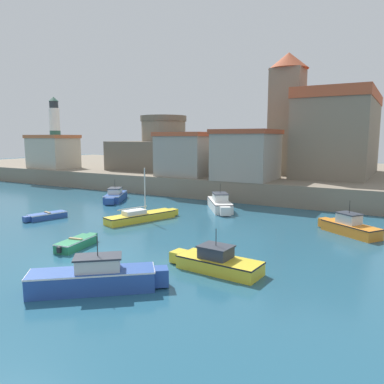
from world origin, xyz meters
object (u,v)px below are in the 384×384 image
object	(u,v)px
sailboat_yellow_4	(141,216)
lighthouse	(55,131)
motorboat_yellow_1	(216,262)
motorboat_blue_8	(115,196)
motorboat_orange_7	(349,227)
harbor_shed_near_wharf	(53,151)
dinghy_green_3	(77,243)
harbor_shed_far_end	(246,154)
motorboat_white_6	(220,204)
fortress	(164,151)
dinghy_blue_2	(46,216)
harbor_shed_mid_row	(187,154)
church	(331,131)
motorboat_blue_0	(96,277)

from	to	relation	value
sailboat_yellow_4	lighthouse	xyz separation A→B (m)	(-36.71, 22.69, 7.56)
motorboat_yellow_1	motorboat_blue_8	bearing A→B (deg)	143.82
motorboat_orange_7	harbor_shed_near_wharf	world-z (taller)	harbor_shed_near_wharf
motorboat_orange_7	lighthouse	world-z (taller)	lighthouse
dinghy_green_3	motorboat_orange_7	size ratio (longest dim) A/B	0.77
harbor_shed_far_end	motorboat_white_6	bearing A→B (deg)	-87.34
motorboat_yellow_1	fortress	xyz separation A→B (m)	(-23.36, 29.72, 4.43)
motorboat_yellow_1	harbor_shed_near_wharf	bearing A→B (deg)	149.85
lighthouse	motorboat_blue_8	bearing A→B (deg)	-29.85
dinghy_blue_2	harbor_shed_near_wharf	world-z (taller)	harbor_shed_near_wharf
sailboat_yellow_4	harbor_shed_mid_row	size ratio (longest dim) A/B	1.05
dinghy_blue_2	motorboat_orange_7	distance (m)	24.24
motorboat_yellow_1	motorboat_blue_8	size ratio (longest dim) A/B	0.94
dinghy_green_3	fortress	bearing A→B (deg)	114.59
dinghy_green_3	lighthouse	size ratio (longest dim) A/B	0.30
motorboat_yellow_1	dinghy_green_3	bearing A→B (deg)	-175.87
dinghy_blue_2	church	world-z (taller)	church
motorboat_white_6	harbor_shed_mid_row	bearing A→B (deg)	136.60
dinghy_blue_2	harbor_shed_mid_row	xyz separation A→B (m)	(2.75, 18.93, 4.61)
motorboat_blue_8	sailboat_yellow_4	bearing A→B (deg)	-37.31
dinghy_green_3	motorboat_blue_0	bearing A→B (deg)	-36.46
sailboat_yellow_4	motorboat_blue_8	xyz separation A→B (m)	(-8.60, 6.55, 0.14)
motorboat_blue_0	dinghy_green_3	world-z (taller)	motorboat_blue_0
sailboat_yellow_4	harbor_shed_far_end	world-z (taller)	harbor_shed_far_end
motorboat_orange_7	harbor_shed_near_wharf	xyz separation A→B (m)	(-44.33, 11.42, 4.21)
dinghy_blue_2	harbor_shed_near_wharf	bearing A→B (deg)	138.47
motorboat_orange_7	church	bearing A→B (deg)	103.53
motorboat_yellow_1	harbor_shed_mid_row	bearing A→B (deg)	123.78
harbor_shed_mid_row	harbor_shed_far_end	distance (m)	8.01
motorboat_white_6	lighthouse	distance (m)	43.71
motorboat_white_6	fortress	bearing A→B (deg)	138.15
motorboat_orange_7	sailboat_yellow_4	bearing A→B (deg)	-165.93
fortress	lighthouse	bearing A→B (deg)	178.82
motorboat_white_6	dinghy_blue_2	bearing A→B (deg)	-135.14
church	harbor_shed_mid_row	bearing A→B (deg)	-146.28
dinghy_blue_2	motorboat_blue_8	xyz separation A→B (m)	(-1.14, 10.04, 0.25)
harbor_shed_far_end	motorboat_blue_0	bearing A→B (deg)	-82.24
dinghy_green_3	harbor_shed_near_wharf	size ratio (longest dim) A/B	0.51
church	harbor_shed_far_end	distance (m)	13.01
motorboat_blue_8	fortress	distance (m)	16.76
sailboat_yellow_4	lighthouse	world-z (taller)	lighthouse
motorboat_white_6	motorboat_orange_7	size ratio (longest dim) A/B	1.22
fortress	motorboat_orange_7	bearing A→B (deg)	-32.82
motorboat_orange_7	motorboat_blue_8	distance (m)	24.36
motorboat_yellow_1	motorboat_orange_7	bearing A→B (deg)	66.52
lighthouse	motorboat_white_6	bearing A→B (deg)	-20.57
harbor_shed_far_end	motorboat_yellow_1	bearing A→B (deg)	-71.90
dinghy_green_3	sailboat_yellow_4	size ratio (longest dim) A/B	0.53
dinghy_green_3	church	bearing A→B (deg)	74.72
fortress	harbor_shed_far_end	distance (m)	17.54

